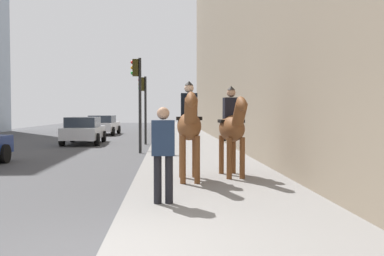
% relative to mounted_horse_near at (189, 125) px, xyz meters
% --- Properties ---
extents(mounted_horse_near, '(2.15, 0.60, 2.34)m').
position_rel_mounted_horse_near_xyz_m(mounted_horse_near, '(0.00, 0.00, 0.00)').
color(mounted_horse_near, brown).
rests_on(mounted_horse_near, sidewalk_slab).
extents(mounted_horse_far, '(2.15, 0.68, 2.26)m').
position_rel_mounted_horse_near_xyz_m(mounted_horse_far, '(0.60, -1.10, -0.07)').
color(mounted_horse_far, brown).
rests_on(mounted_horse_far, sidewalk_slab).
extents(pedestrian_greeting, '(0.27, 0.41, 1.70)m').
position_rel_mounted_horse_near_xyz_m(pedestrian_greeting, '(-2.40, 0.58, -0.34)').
color(pedestrian_greeting, black).
rests_on(pedestrian_greeting, sidewalk_slab).
extents(car_near_lane, '(4.45, 2.24, 1.44)m').
position_rel_mounted_horse_near_xyz_m(car_near_lane, '(21.92, 5.28, -0.69)').
color(car_near_lane, silver).
rests_on(car_near_lane, ground).
extents(car_far_lane, '(4.46, 2.05, 1.44)m').
position_rel_mounted_horse_near_xyz_m(car_far_lane, '(13.00, 4.95, -0.68)').
color(car_far_lane, '#B7BABF').
rests_on(car_far_lane, ground).
extents(traffic_light_near_curb, '(0.20, 0.44, 3.95)m').
position_rel_mounted_horse_near_xyz_m(traffic_light_near_curb, '(7.86, 1.73, 1.20)').
color(traffic_light_near_curb, black).
rests_on(traffic_light_near_curb, ground).
extents(traffic_light_far_curb, '(0.20, 0.44, 3.57)m').
position_rel_mounted_horse_near_xyz_m(traffic_light_far_curb, '(12.54, 1.75, 0.97)').
color(traffic_light_far_curb, black).
rests_on(traffic_light_far_curb, ground).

